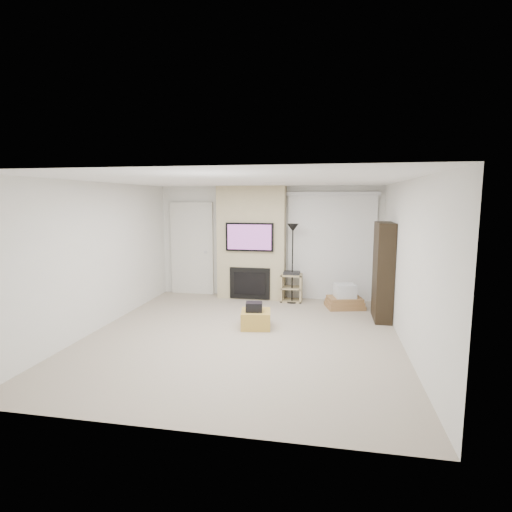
% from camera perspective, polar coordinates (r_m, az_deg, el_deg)
% --- Properties ---
extents(floor, '(5.00, 5.50, 0.00)m').
position_cam_1_polar(floor, '(6.65, -1.92, -11.32)').
color(floor, '#AC9E8B').
rests_on(floor, ground).
extents(ceiling, '(5.00, 5.50, 0.00)m').
position_cam_1_polar(ceiling, '(6.28, -2.03, 10.74)').
color(ceiling, white).
rests_on(ceiling, wall_back).
extents(wall_back, '(5.00, 0.00, 2.50)m').
position_cam_1_polar(wall_back, '(9.03, 1.79, 2.00)').
color(wall_back, silver).
rests_on(wall_back, ground).
extents(wall_front, '(5.00, 0.00, 2.50)m').
position_cam_1_polar(wall_front, '(3.76, -11.09, -6.88)').
color(wall_front, silver).
rests_on(wall_front, ground).
extents(wall_left, '(0.00, 5.50, 2.50)m').
position_cam_1_polar(wall_left, '(7.30, -21.51, -0.03)').
color(wall_left, silver).
rests_on(wall_left, ground).
extents(wall_right, '(0.00, 5.50, 2.50)m').
position_cam_1_polar(wall_right, '(6.30, 20.82, -1.20)').
color(wall_right, silver).
rests_on(wall_right, ground).
extents(hvac_vent, '(0.35, 0.18, 0.01)m').
position_cam_1_polar(hvac_vent, '(6.99, 2.67, 10.44)').
color(hvac_vent, silver).
rests_on(hvac_vent, ceiling).
extents(ottoman, '(0.57, 0.57, 0.30)m').
position_cam_1_polar(ottoman, '(7.00, -0.02, -9.01)').
color(ottoman, gold).
rests_on(ottoman, floor).
extents(black_bag, '(0.31, 0.26, 0.16)m').
position_cam_1_polar(black_bag, '(6.90, -0.28, -7.28)').
color(black_bag, black).
rests_on(black_bag, ottoman).
extents(fireplace_wall, '(1.50, 0.47, 2.50)m').
position_cam_1_polar(fireplace_wall, '(8.88, -0.65, 1.81)').
color(fireplace_wall, tan).
rests_on(fireplace_wall, floor).
extents(entry_door, '(1.02, 0.11, 2.14)m').
position_cam_1_polar(entry_door, '(9.45, -9.10, 0.98)').
color(entry_door, silver).
rests_on(entry_door, floor).
extents(vertical_blinds, '(1.98, 0.10, 2.37)m').
position_cam_1_polar(vertical_blinds, '(8.87, 10.72, 1.90)').
color(vertical_blinds, silver).
rests_on(vertical_blinds, floor).
extents(floor_lamp, '(0.25, 0.25, 1.70)m').
position_cam_1_polar(floor_lamp, '(8.48, 5.26, 2.18)').
color(floor_lamp, black).
rests_on(floor_lamp, floor).
extents(av_stand, '(0.45, 0.38, 0.66)m').
position_cam_1_polar(av_stand, '(8.74, 5.11, -4.24)').
color(av_stand, tan).
rests_on(av_stand, floor).
extents(box_stack, '(0.85, 0.72, 0.49)m').
position_cam_1_polar(box_stack, '(8.42, 12.56, -6.00)').
color(box_stack, '#996E42').
rests_on(box_stack, floor).
extents(bookshelf, '(0.30, 0.80, 1.80)m').
position_cam_1_polar(bookshelf, '(7.68, 17.70, -2.11)').
color(bookshelf, black).
rests_on(bookshelf, floor).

